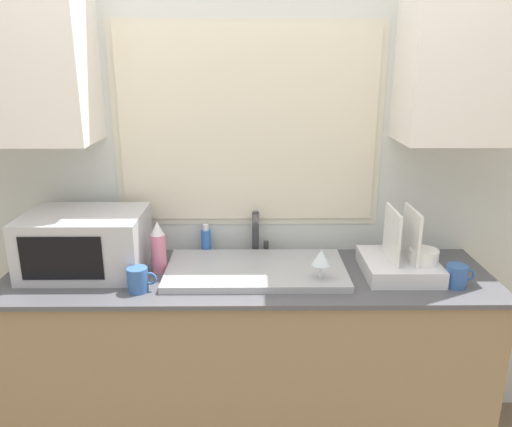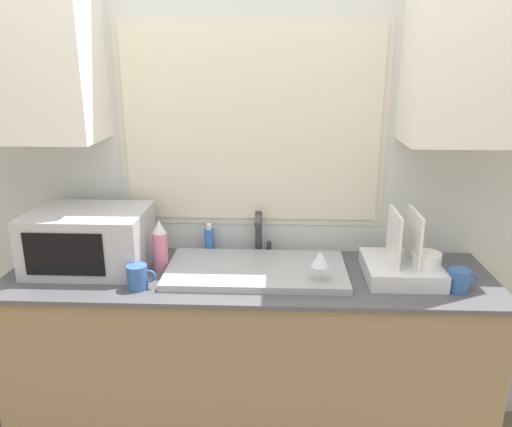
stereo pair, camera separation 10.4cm
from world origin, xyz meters
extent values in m
cube|color=#8C7251|center=(0.00, 0.28, 0.43)|extent=(2.06, 0.57, 0.87)
cube|color=#4C4C51|center=(0.00, 0.28, 0.88)|extent=(2.09, 0.60, 0.02)
cube|color=silver|center=(0.00, 0.60, 1.30)|extent=(6.00, 0.06, 2.60)
cube|color=beige|center=(0.00, 0.57, 1.48)|extent=(1.22, 0.01, 0.92)
cube|color=beige|center=(0.00, 0.56, 1.48)|extent=(1.16, 0.01, 0.86)
cube|color=white|center=(-0.91, 0.41, 1.83)|extent=(0.55, 0.32, 0.79)
cube|color=white|center=(0.91, 0.41, 1.83)|extent=(0.55, 0.32, 0.79)
cube|color=#9EA0A5|center=(0.03, 0.29, 0.90)|extent=(0.77, 0.41, 0.03)
cylinder|color=#333338|center=(0.03, 0.52, 0.99)|extent=(0.03, 0.03, 0.21)
cylinder|color=#333338|center=(0.03, 0.45, 1.08)|extent=(0.03, 0.15, 0.03)
cylinder|color=#333338|center=(0.08, 0.52, 0.92)|extent=(0.02, 0.02, 0.06)
cube|color=#B2B2B7|center=(-0.70, 0.33, 1.02)|extent=(0.50, 0.37, 0.26)
cube|color=black|center=(-0.74, 0.14, 1.02)|extent=(0.33, 0.01, 0.18)
cube|color=silver|center=(0.65, 0.28, 0.92)|extent=(0.31, 0.33, 0.07)
cube|color=white|center=(0.61, 0.28, 1.07)|extent=(0.01, 0.22, 0.22)
cube|color=white|center=(0.69, 0.28, 1.07)|extent=(0.01, 0.22, 0.22)
cylinder|color=white|center=(0.73, 0.23, 0.99)|extent=(0.12, 0.12, 0.06)
cylinder|color=#D8728C|center=(-0.39, 0.32, 0.97)|extent=(0.06, 0.06, 0.17)
cone|color=silver|center=(-0.39, 0.32, 1.09)|extent=(0.06, 0.06, 0.06)
cylinder|color=blue|center=(-0.20, 0.52, 0.95)|extent=(0.05, 0.05, 0.12)
cylinder|color=white|center=(-0.20, 0.52, 1.02)|extent=(0.03, 0.03, 0.03)
cylinder|color=#335999|center=(-0.44, 0.11, 0.94)|extent=(0.08, 0.08, 0.10)
torus|color=#335999|center=(-0.39, 0.11, 0.94)|extent=(0.05, 0.01, 0.05)
cylinder|color=silver|center=(0.29, 0.16, 0.89)|extent=(0.07, 0.07, 0.00)
cylinder|color=silver|center=(0.29, 0.16, 0.94)|extent=(0.01, 0.01, 0.09)
cone|color=silver|center=(0.29, 0.16, 1.01)|extent=(0.08, 0.08, 0.06)
cylinder|color=#335999|center=(0.84, 0.15, 0.94)|extent=(0.08, 0.08, 0.09)
torus|color=#335999|center=(0.89, 0.15, 0.94)|extent=(0.05, 0.01, 0.05)
camera|label=1|loc=(0.02, -1.70, 1.77)|focal=35.00mm
camera|label=2|loc=(0.12, -1.69, 1.77)|focal=35.00mm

